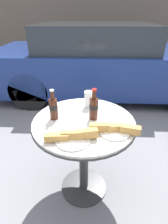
{
  "coord_description": "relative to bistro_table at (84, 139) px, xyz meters",
  "views": [
    {
      "loc": [
        0.06,
        -1.11,
        1.48
      ],
      "look_at": [
        0.0,
        0.04,
        0.82
      ],
      "focal_mm": 28.0,
      "sensor_mm": 36.0,
      "label": 1
    }
  ],
  "objects": [
    {
      "name": "ground_plane",
      "position": [
        0.0,
        0.0,
        -0.59
      ],
      "size": [
        30.0,
        30.0,
        0.0
      ],
      "primitive_type": "plane",
      "color": "slate"
    },
    {
      "name": "bistro_table",
      "position": [
        0.0,
        0.0,
        0.0
      ],
      "size": [
        0.78,
        0.78,
        0.77
      ],
      "color": "#333333",
      "rests_on": "ground_plane"
    },
    {
      "name": "cola_bottle_right",
      "position": [
        0.07,
        0.03,
        0.28
      ],
      "size": [
        0.07,
        0.07,
        0.24
      ],
      "color": "#3D1E14",
      "rests_on": "bistro_table"
    },
    {
      "name": "drinking_glass",
      "position": [
        0.03,
        0.22,
        0.25
      ],
      "size": [
        0.08,
        0.08,
        0.14
      ],
      "color": "#C68923",
      "rests_on": "bistro_table"
    },
    {
      "name": "parked_car",
      "position": [
        0.26,
        2.33,
        0.04
      ],
      "size": [
        4.17,
        1.74,
        1.3
      ],
      "color": "navy",
      "rests_on": "ground_plane"
    },
    {
      "name": "lunch_plate_near",
      "position": [
        -0.06,
        -0.24,
        0.21
      ],
      "size": [
        0.34,
        0.23,
        0.07
      ],
      "color": "silver",
      "rests_on": "bistro_table"
    },
    {
      "name": "lunch_plate_far",
      "position": [
        0.21,
        -0.14,
        0.21
      ],
      "size": [
        0.34,
        0.21,
        0.07
      ],
      "color": "silver",
      "rests_on": "bistro_table"
    },
    {
      "name": "cola_bottle_left",
      "position": [
        -0.23,
        0.01,
        0.27
      ],
      "size": [
        0.06,
        0.06,
        0.24
      ],
      "color": "#3D1E14",
      "rests_on": "bistro_table"
    }
  ]
}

